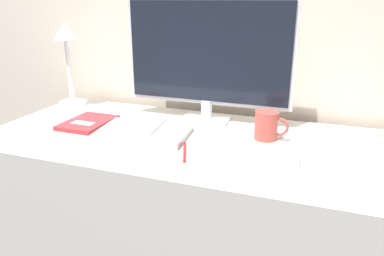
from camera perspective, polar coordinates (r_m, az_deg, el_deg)
desk at (r=1.46m, az=-0.61°, el=-14.81°), size 1.43×0.65×0.72m
monitor at (r=1.43m, az=2.24°, el=10.90°), size 0.65×0.11×0.47m
keyboard at (r=1.16m, az=8.41°, el=-3.92°), size 0.31×0.10×0.01m
laptop at (r=1.32m, az=-7.36°, el=-0.70°), size 0.33×0.24×0.02m
ereader at (r=1.35m, az=-7.76°, el=0.48°), size 0.15×0.21×0.01m
desk_lamp at (r=1.73m, az=-18.43°, el=10.74°), size 0.12×0.12×0.36m
notebook at (r=1.48m, az=-15.57°, el=0.78°), size 0.16×0.21×0.02m
coffee_mug at (r=1.30m, az=11.36°, el=0.38°), size 0.12×0.08×0.10m
pen at (r=1.17m, az=-1.13°, el=-3.64°), size 0.06×0.14×0.01m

